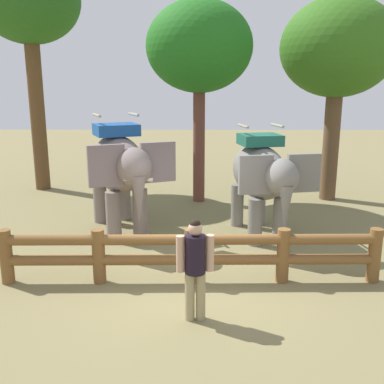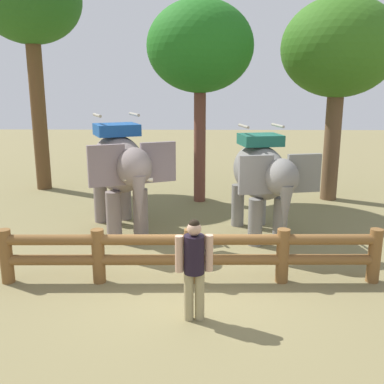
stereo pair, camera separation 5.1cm
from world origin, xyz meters
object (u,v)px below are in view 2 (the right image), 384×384
object	(u,v)px
tourist_woman_in_black	(194,263)
tree_far_left	(30,4)
elephant_near_left	(120,167)
tree_back_center	(339,50)
tree_far_right	(200,48)
elephant_center	(262,175)
log_fence	(191,252)

from	to	relation	value
tourist_woman_in_black	tree_far_left	size ratio (longest dim) A/B	0.21
elephant_near_left	tree_back_center	distance (m)	7.74
elephant_near_left	tree_far_right	world-z (taller)	tree_far_right
tree_back_center	tree_far_right	bearing A→B (deg)	-175.62
elephant_center	tree_far_left	size ratio (longest dim) A/B	0.41
log_fence	tree_back_center	xyz separation A→B (m)	(4.41, 6.42, 4.10)
elephant_center	tourist_woman_in_black	xyz separation A→B (m)	(-1.58, -4.03, -0.58)
tree_far_right	tree_back_center	bearing A→B (deg)	4.38
tree_back_center	elephant_near_left	bearing A→B (deg)	-151.04
tree_far_left	tree_back_center	xyz separation A→B (m)	(9.89, -1.34, -1.58)
tree_back_center	tree_far_right	world-z (taller)	tree_back_center
tourist_woman_in_black	tree_far_right	world-z (taller)	tree_far_right
tourist_woman_in_black	elephant_center	bearing A→B (deg)	68.61
log_fence	tree_far_right	xyz separation A→B (m)	(0.16, 6.10, 4.13)
tree_back_center	tree_far_right	distance (m)	4.26
elephant_near_left	log_fence	bearing A→B (deg)	-58.62
log_fence	tree_far_right	world-z (taller)	tree_far_right
log_fence	tourist_woman_in_black	distance (m)	1.43
log_fence	elephant_center	world-z (taller)	elephant_center
elephant_center	tree_back_center	world-z (taller)	tree_back_center
tree_far_left	elephant_near_left	bearing A→B (deg)	-52.56
tree_far_right	tourist_woman_in_black	bearing A→B (deg)	-90.61
log_fence	tourist_woman_in_black	xyz separation A→B (m)	(0.08, -1.38, 0.36)
elephant_near_left	tree_far_right	xyz separation A→B (m)	(1.98, 3.12, 3.06)
log_fence	tourist_woman_in_black	size ratio (longest dim) A/B	4.30
elephant_near_left	tree_far_left	distance (m)	7.59
log_fence	tree_far_left	distance (m)	11.07
log_fence	tree_back_center	bearing A→B (deg)	55.50
tree_back_center	tourist_woman_in_black	bearing A→B (deg)	-119.03
elephant_center	tree_far_right	world-z (taller)	tree_far_right
elephant_center	tourist_woman_in_black	world-z (taller)	elephant_center
elephant_center	elephant_near_left	bearing A→B (deg)	174.58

